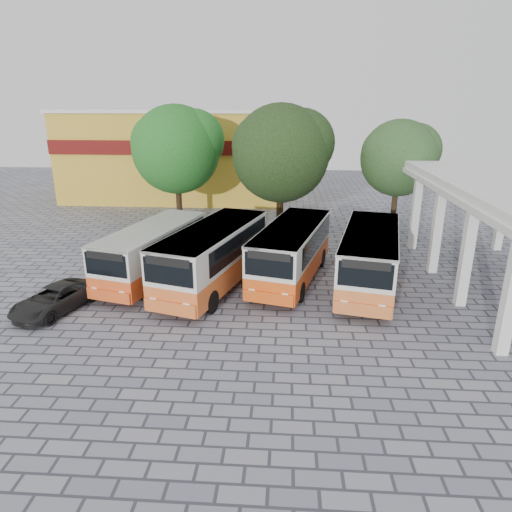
# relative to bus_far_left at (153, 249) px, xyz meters

# --- Properties ---
(ground) EXTENTS (90.00, 90.00, 0.00)m
(ground) POSITION_rel_bus_far_left_xyz_m (7.21, -4.05, -1.65)
(ground) COLOR slate
(ground) RESTS_ON ground
(shophouse_block) EXTENTS (20.40, 10.40, 8.30)m
(shophouse_block) POSITION_rel_bus_far_left_xyz_m (-3.79, 21.93, 2.51)
(shophouse_block) COLOR gold
(shophouse_block) RESTS_ON ground
(bus_far_left) EXTENTS (4.36, 8.37, 2.86)m
(bus_far_left) POSITION_rel_bus_far_left_xyz_m (0.00, 0.00, 0.00)
(bus_far_left) COLOR #DD4D19
(bus_far_left) RESTS_ON ground
(bus_centre_left) EXTENTS (4.96, 9.15, 3.11)m
(bus_centre_left) POSITION_rel_bus_far_left_xyz_m (3.32, -0.88, 0.15)
(bus_centre_left) COLOR #D75E22
(bus_centre_left) RESTS_ON ground
(bus_centre_right) EXTENTS (4.50, 8.68, 2.96)m
(bus_centre_right) POSITION_rel_bus_far_left_xyz_m (7.23, 0.34, 0.06)
(bus_centre_right) COLOR #DC4C0D
(bus_centre_right) RESTS_ON ground
(bus_far_right) EXTENTS (4.27, 8.76, 3.01)m
(bus_far_right) POSITION_rel_bus_far_left_xyz_m (11.09, -0.54, 0.09)
(bus_far_right) COLOR #D3652A
(bus_far_right) RESTS_ON ground
(tree_left) EXTENTS (6.92, 6.59, 8.84)m
(tree_left) POSITION_rel_bus_far_left_xyz_m (-1.34, 12.19, 4.11)
(tree_left) COLOR #322213
(tree_left) RESTS_ON ground
(tree_middle) EXTENTS (7.05, 6.71, 8.94)m
(tree_middle) POSITION_rel_bus_far_left_xyz_m (6.54, 9.66, 4.15)
(tree_middle) COLOR black
(tree_middle) RESTS_ON ground
(tree_right) EXTENTS (5.54, 5.27, 7.89)m
(tree_right) POSITION_rel_bus_far_left_xyz_m (14.68, 10.38, 3.77)
(tree_right) COLOR #342616
(tree_right) RESTS_ON ground
(parked_car) EXTENTS (3.14, 4.58, 1.16)m
(parked_car) POSITION_rel_bus_far_left_xyz_m (-3.42, -4.15, -1.07)
(parked_car) COLOR black
(parked_car) RESTS_ON ground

